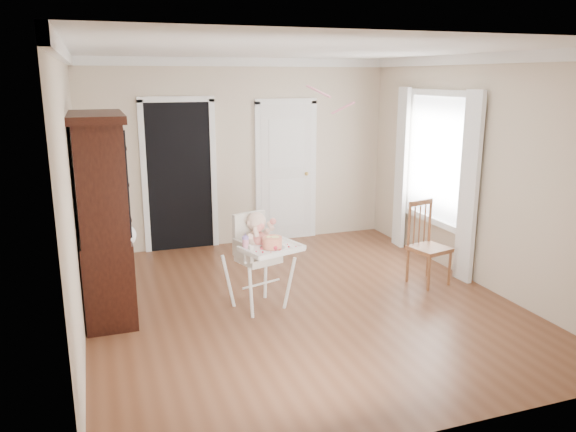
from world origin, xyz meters
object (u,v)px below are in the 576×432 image
object	(u,v)px
sippy_cup	(245,242)
dining_chair	(428,246)
high_chair	(259,250)
china_cabinet	(104,217)
cake	(272,242)

from	to	relation	value
sippy_cup	dining_chair	bearing A→B (deg)	5.20
high_chair	china_cabinet	xyz separation A→B (m)	(-1.53, 0.41, 0.40)
cake	dining_chair	bearing A→B (deg)	7.73
dining_chair	cake	bearing A→B (deg)	174.68
high_chair	sippy_cup	world-z (taller)	high_chair
cake	china_cabinet	bearing A→B (deg)	158.66
china_cabinet	dining_chair	xyz separation A→B (m)	(3.66, -0.35, -0.58)
cake	sippy_cup	world-z (taller)	sippy_cup
cake	sippy_cup	size ratio (longest dim) A/B	1.57
sippy_cup	dining_chair	world-z (taller)	dining_chair
sippy_cup	china_cabinet	size ratio (longest dim) A/B	0.08
sippy_cup	dining_chair	size ratio (longest dim) A/B	0.17
high_chair	dining_chair	xyz separation A→B (m)	(2.13, 0.06, -0.18)
high_chair	sippy_cup	xyz separation A→B (m)	(-0.18, -0.15, 0.15)
cake	dining_chair	size ratio (longest dim) A/B	0.26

